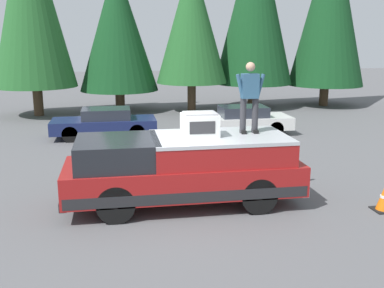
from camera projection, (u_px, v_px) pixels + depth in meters
ground_plane at (168, 208)px, 10.57m from camera, size 90.00×90.00×0.00m
pickup_truck at (183, 169)px, 10.64m from camera, size 2.01×5.54×1.65m
compressor_unit at (200, 124)px, 10.49m from camera, size 0.65×0.84×0.56m
person_on_truck_bed at (250, 96)px, 10.70m from camera, size 0.29×0.72×1.69m
parked_car_white at (241, 120)px, 18.56m from camera, size 1.64×4.10×1.16m
parked_car_navy at (105, 123)px, 17.99m from camera, size 1.64×4.10×1.16m
traffic_cone at (384, 199)px, 10.35m from camera, size 0.47×0.47×0.62m
conifer_far_left at (330, 4)px, 25.25m from camera, size 4.26×4.26×10.26m
conifer_left at (255, 2)px, 24.53m from camera, size 4.33×4.33×10.26m
conifer_center_left at (192, 21)px, 23.31m from camera, size 3.74×3.74×7.93m
conifer_center_right at (117, 28)px, 23.57m from camera, size 4.16×4.16×7.69m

